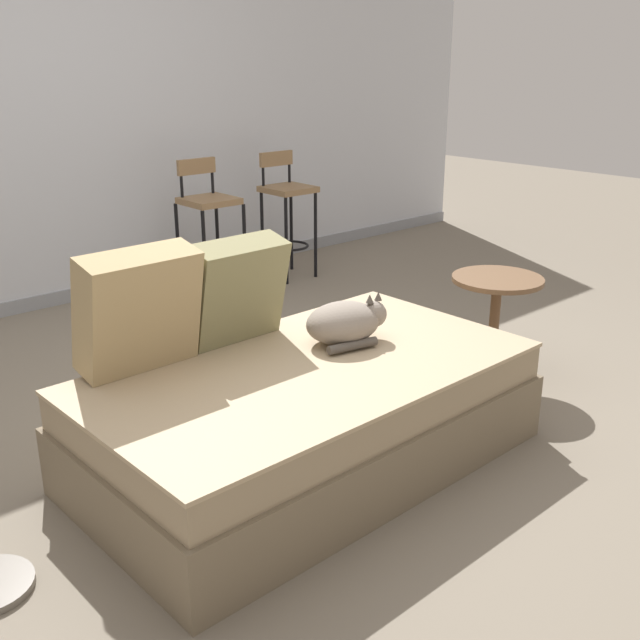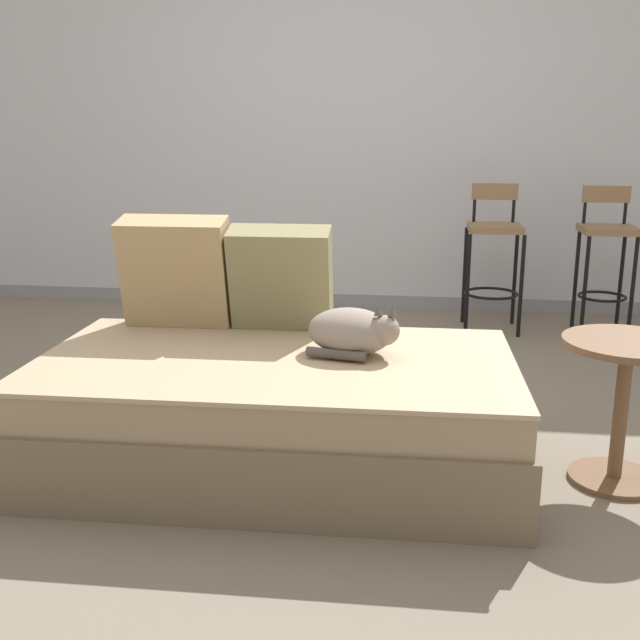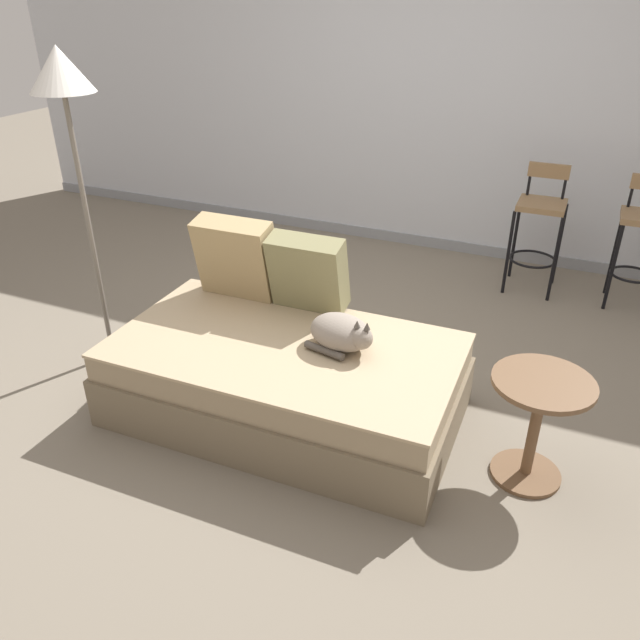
% 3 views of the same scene
% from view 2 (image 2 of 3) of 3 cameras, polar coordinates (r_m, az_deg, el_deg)
% --- Properties ---
extents(ground_plane, '(16.00, 16.00, 0.00)m').
position_cam_2_polar(ground_plane, '(3.25, -1.96, -7.89)').
color(ground_plane, slate).
rests_on(ground_plane, ground).
extents(wall_back_panel, '(8.00, 0.10, 2.60)m').
position_cam_2_polar(wall_back_panel, '(5.24, 2.02, 15.15)').
color(wall_back_panel, silver).
rests_on(wall_back_panel, ground).
extents(wall_baseboard_trim, '(8.00, 0.02, 0.09)m').
position_cam_2_polar(wall_baseboard_trim, '(5.32, 1.85, 1.52)').
color(wall_baseboard_trim, gray).
rests_on(wall_baseboard_trim, ground).
extents(couch, '(1.77, 1.01, 0.42)m').
position_cam_2_polar(couch, '(2.80, -3.33, -6.89)').
color(couch, '#766750').
rests_on(couch, ground).
extents(throw_pillow_corner, '(0.45, 0.25, 0.47)m').
position_cam_2_polar(throw_pillow_corner, '(3.17, -10.88, 3.66)').
color(throw_pillow_corner, tan).
rests_on(throw_pillow_corner, couch).
extents(throw_pillow_middle, '(0.41, 0.25, 0.43)m').
position_cam_2_polar(throw_pillow_middle, '(3.07, -2.99, 3.26)').
color(throw_pillow_middle, '#847F56').
rests_on(throw_pillow_middle, couch).
extents(cat, '(0.37, 0.30, 0.20)m').
position_cam_2_polar(cat, '(2.75, 2.55, -0.87)').
color(cat, gray).
rests_on(cat, couch).
extents(bar_stool_near_window, '(0.34, 0.34, 0.90)m').
position_cam_2_polar(bar_stool_near_window, '(4.76, 13.08, 5.34)').
color(bar_stool_near_window, black).
rests_on(bar_stool_near_window, ground).
extents(bar_stool_by_doorway, '(0.32, 0.32, 0.89)m').
position_cam_2_polar(bar_stool_by_doorway, '(4.87, 20.96, 5.15)').
color(bar_stool_by_doorway, black).
rests_on(bar_stool_by_doorway, ground).
extents(side_table, '(0.44, 0.44, 0.53)m').
position_cam_2_polar(side_table, '(2.83, 22.08, -5.01)').
color(side_table, brown).
rests_on(side_table, ground).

